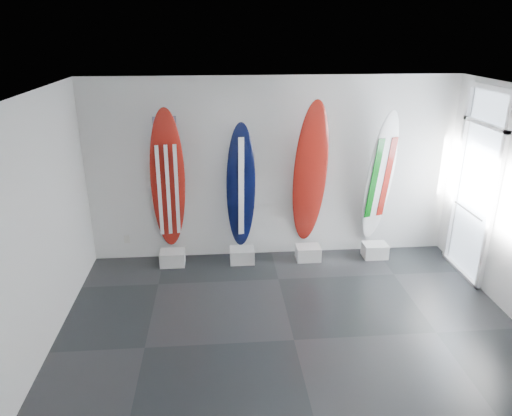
{
  "coord_description": "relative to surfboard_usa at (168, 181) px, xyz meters",
  "views": [
    {
      "loc": [
        -0.89,
        -4.91,
        3.68
      ],
      "look_at": [
        -0.36,
        1.4,
        1.26
      ],
      "focal_mm": 33.24,
      "sensor_mm": 36.0,
      "label": 1
    }
  ],
  "objects": [
    {
      "name": "wall_left",
      "position": [
        -1.32,
        -2.28,
        0.08
      ],
      "size": [
        0.0,
        5.0,
        5.0
      ],
      "primitive_type": "plane",
      "rotation": [
        1.57,
        0.0,
        1.57
      ],
      "color": "white",
      "rests_on": "ground"
    },
    {
      "name": "wall_back",
      "position": [
        1.68,
        0.22,
        0.08
      ],
      "size": [
        6.0,
        0.0,
        6.0
      ],
      "primitive_type": "plane",
      "rotation": [
        1.57,
        0.0,
        0.0
      ],
      "color": "white",
      "rests_on": "ground"
    },
    {
      "name": "display_block_swiss",
      "position": [
        2.27,
        -0.1,
        -1.3
      ],
      "size": [
        0.4,
        0.3,
        0.24
      ],
      "primitive_type": "cube",
      "color": "silver",
      "rests_on": "floor"
    },
    {
      "name": "display_block_italy",
      "position": [
        3.42,
        -0.1,
        -1.3
      ],
      "size": [
        0.4,
        0.3,
        0.24
      ],
      "primitive_type": "cube",
      "color": "silver",
      "rests_on": "floor"
    },
    {
      "name": "wall_front",
      "position": [
        1.68,
        -4.78,
        0.08
      ],
      "size": [
        6.0,
        0.0,
        6.0
      ],
      "primitive_type": "plane",
      "rotation": [
        -1.57,
        0.0,
        0.0
      ],
      "color": "white",
      "rests_on": "ground"
    },
    {
      "name": "surfboard_italy",
      "position": [
        3.42,
        0.0,
        -0.04
      ],
      "size": [
        0.62,
        0.56,
        2.28
      ],
      "primitive_type": "ellipsoid",
      "rotation": [
        0.15,
        0.0,
        0.31
      ],
      "color": "white",
      "rests_on": "display_block_italy"
    },
    {
      "name": "glass_door",
      "position": [
        4.65,
        -0.73,
        0.01
      ],
      "size": [
        0.12,
        1.16,
        2.85
      ],
      "primitive_type": null,
      "color": "white",
      "rests_on": "floor"
    },
    {
      "name": "ceiling",
      "position": [
        1.68,
        -2.28,
        1.58
      ],
      "size": [
        6.0,
        6.0,
        0.0
      ],
      "primitive_type": "plane",
      "rotation": [
        3.14,
        0.0,
        0.0
      ],
      "color": "white",
      "rests_on": "wall_back"
    },
    {
      "name": "wall_outlet",
      "position": [
        -0.77,
        0.2,
        -1.07
      ],
      "size": [
        0.09,
        0.02,
        0.13
      ],
      "primitive_type": "cube",
      "color": "silver",
      "rests_on": "wall_back"
    },
    {
      "name": "surfboard_navy",
      "position": [
        1.15,
        0.0,
        -0.13
      ],
      "size": [
        0.5,
        0.26,
        2.1
      ],
      "primitive_type": "ellipsoid",
      "rotation": [
        0.05,
        0.0,
        0.17
      ],
      "color": "black",
      "rests_on": "display_block_navy"
    },
    {
      "name": "floor",
      "position": [
        1.68,
        -2.28,
        -1.42
      ],
      "size": [
        6.0,
        6.0,
        0.0
      ],
      "primitive_type": "plane",
      "color": "black",
      "rests_on": "ground"
    },
    {
      "name": "display_block_usa",
      "position": [
        0.0,
        -0.1,
        -1.3
      ],
      "size": [
        0.4,
        0.3,
        0.24
      ],
      "primitive_type": "cube",
      "color": "silver",
      "rests_on": "floor"
    },
    {
      "name": "display_block_navy",
      "position": [
        1.15,
        -0.1,
        -1.3
      ],
      "size": [
        0.4,
        0.3,
        0.24
      ],
      "primitive_type": "cube",
      "color": "silver",
      "rests_on": "floor"
    },
    {
      "name": "surfboard_swiss",
      "position": [
        2.27,
        0.0,
        0.05
      ],
      "size": [
        0.61,
        0.55,
        2.46
      ],
      "primitive_type": "ellipsoid",
      "rotation": [
        0.16,
        0.0,
        0.11
      ],
      "color": "maroon",
      "rests_on": "display_block_swiss"
    },
    {
      "name": "surfboard_usa",
      "position": [
        0.0,
        0.0,
        0.0
      ],
      "size": [
        0.6,
        0.48,
        2.37
      ],
      "primitive_type": "ellipsoid",
      "rotation": [
        0.14,
        0.0,
        0.16
      ],
      "color": "maroon",
      "rests_on": "display_block_usa"
    }
  ]
}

